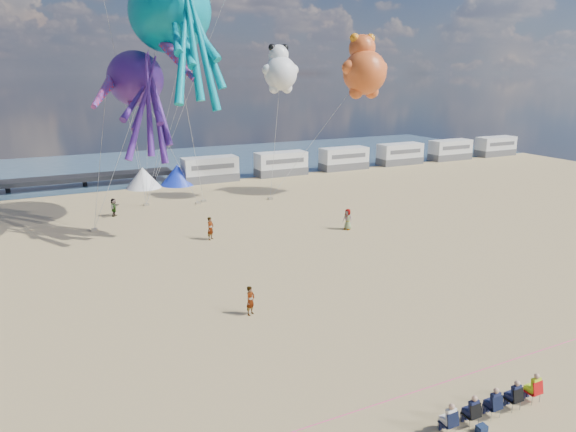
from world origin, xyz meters
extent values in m
plane|color=tan|center=(0.00, 0.00, 0.00)|extent=(120.00, 120.00, 0.00)
plane|color=#37536A|center=(0.00, 55.00, 0.02)|extent=(120.00, 120.00, 0.00)
cube|color=silver|center=(6.00, 40.00, 1.50)|extent=(6.60, 2.50, 3.00)
cube|color=silver|center=(15.50, 40.00, 1.50)|extent=(6.60, 2.50, 3.00)
cube|color=silver|center=(25.00, 40.00, 1.50)|extent=(6.60, 2.50, 3.00)
cube|color=silver|center=(34.50, 40.00, 1.50)|extent=(6.60, 2.50, 3.00)
cube|color=silver|center=(44.00, 40.00, 1.50)|extent=(6.60, 2.50, 3.00)
cube|color=silver|center=(53.50, 40.00, 1.50)|extent=(6.60, 2.50, 3.00)
cone|color=white|center=(-2.00, 40.00, 1.20)|extent=(4.00, 4.00, 2.40)
cone|color=#1933CC|center=(2.00, 40.00, 1.20)|extent=(4.00, 4.00, 2.40)
cube|color=#162546|center=(1.10, -8.03, 0.15)|extent=(0.38, 0.28, 0.30)
cylinder|color=#F2338C|center=(0.00, -5.00, 0.02)|extent=(34.00, 0.03, 0.03)
imported|color=tan|center=(-2.94, 4.58, 0.82)|extent=(0.72, 0.64, 1.64)
imported|color=#7F6659|center=(10.35, 15.79, 0.89)|extent=(0.65, 0.76, 1.78)
imported|color=#7F6659|center=(-6.78, 28.76, 0.84)|extent=(0.84, 1.07, 1.69)
imported|color=#7F6659|center=(-0.88, 18.19, 0.92)|extent=(1.68, 1.47, 1.84)
cube|color=gray|center=(-8.97, 24.64, 0.11)|extent=(0.50, 0.35, 0.22)
cube|color=gray|center=(1.45, 29.78, 0.11)|extent=(0.50, 0.35, 0.22)
cube|color=gray|center=(8.84, 28.44, 0.11)|extent=(0.50, 0.35, 0.22)
cube|color=gray|center=(2.20, 30.35, 0.11)|extent=(0.50, 0.35, 0.22)
cube|color=gray|center=(-3.37, 31.40, 0.11)|extent=(0.50, 0.35, 0.22)
camera|label=1|loc=(-12.27, -19.32, 12.70)|focal=32.00mm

